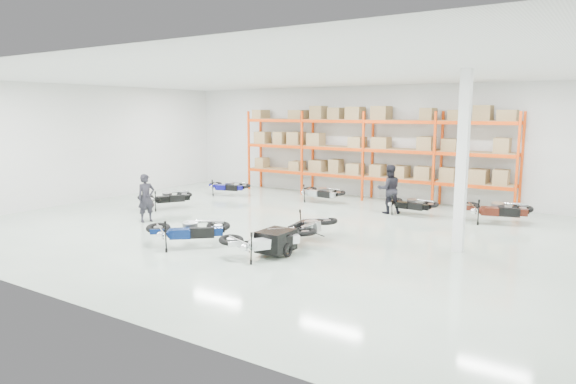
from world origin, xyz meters
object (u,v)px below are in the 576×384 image
Objects in this scene: moto_blue_centre at (188,225)px; moto_back_d at (496,205)px; moto_black_far_left at (166,194)px; moto_back_c at (410,201)px; moto_back_a at (227,184)px; person_back at (389,189)px; moto_back_b at (321,190)px; moto_silver_left at (263,235)px; person_left at (146,198)px; moto_touring_right at (309,222)px; trailer at (276,241)px.

moto_back_d is (6.11, 7.37, 0.00)m from moto_blue_centre.
moto_back_c is at bearing -121.79° from moto_black_far_left.
moto_back_c is at bearing -100.65° from moto_back_a.
moto_back_b is at bearing -46.83° from person_back.
moto_silver_left is 1.09× the size of moto_back_a.
moto_back_b is (-0.37, 7.65, -0.07)m from moto_blue_centre.
person_back is at bearing -28.31° from person_left.
moto_black_far_left is 11.24m from moto_back_d.
moto_back_b is 0.98× the size of person_back.
moto_back_d reaches higher than moto_blue_centre.
moto_silver_left is 1.12× the size of moto_back_c.
moto_touring_right reaches higher than trailer.
trailer is at bearing -151.73° from moto_back_b.
moto_touring_right is 1.10× the size of moto_back_c.
moto_back_d is at bearing -79.90° from moto_back_c.
trailer is 6.67m from moto_back_c.
moto_back_a is (-6.84, 6.39, 0.14)m from trailer.
person_back reaches higher than moto_back_b.
moto_silver_left is 6.97m from moto_back_c.
moto_back_b is at bearing 88.57° from moto_back_c.
moto_blue_centre reaches higher than moto_back_b.
person_back is (-3.45, -0.30, 0.27)m from moto_back_d.
moto_back_a is 4.16m from moto_back_b.
person_left is (1.19, -5.43, 0.27)m from moto_back_a.
moto_back_d is at bearing -86.72° from moto_silver_left.
moto_back_d reaches higher than moto_back_b.
moto_back_b is 1.07× the size of person_left.
moto_back_a reaches higher than moto_back_c.
person_back reaches higher than moto_blue_centre.
moto_back_a is at bearing 136.88° from trailer.
moto_back_c is 0.81m from person_back.
trailer is 6.52m from person_back.
moto_blue_centre is 1.05× the size of moto_silver_left.
trailer is 0.96× the size of person_left.
moto_back_c is 0.94× the size of person_back.
person_back is at bearing 104.06° from moto_back_c.
moto_back_b is (-2.56, 7.36, -0.04)m from moto_silver_left.
moto_blue_centre is at bearing 174.88° from moto_black_far_left.
moto_silver_left is 9.42m from moto_back_a.
moto_back_b is (-2.74, 7.08, 0.14)m from trailer.
moto_blue_centre is 1.00× the size of moto_back_d.
trailer is 0.78× the size of moto_back_d.
person_back is at bearing -93.87° from moto_back_b.
trailer is at bearing 137.81° from moto_back_d.
person_left reaches higher than moto_touring_right.
moto_back_d is 1.22× the size of person_left.
moto_black_far_left is (-4.45, 3.49, -0.06)m from moto_blue_centre.
moto_black_far_left is 1.10× the size of person_left.
moto_black_far_left is 7.96m from person_back.
moto_blue_centre is 1.11× the size of person_back.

